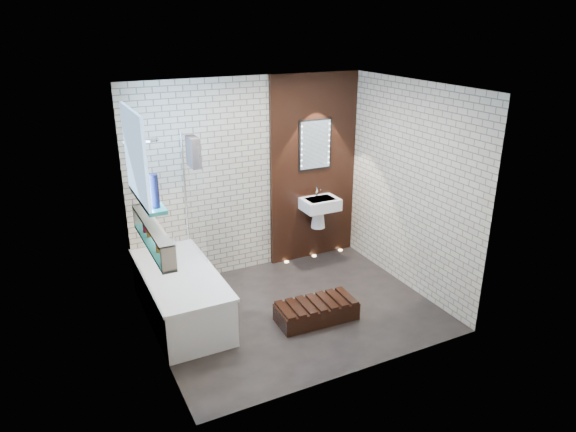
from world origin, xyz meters
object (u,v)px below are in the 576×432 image
walnut_step (316,312)px  led_mirror (315,145)px  bath_screen (194,197)px  washbasin (320,208)px  bathtub (181,294)px

walnut_step → led_mirror: bearing=62.2°
led_mirror → walnut_step: 2.32m
bath_screen → led_mirror: bearing=10.7°
led_mirror → walnut_step: (-0.81, -1.53, -1.55)m
washbasin → walnut_step: washbasin is taller
bathtub → led_mirror: (2.17, 0.78, 1.36)m
bath_screen → walnut_step: bearing=-49.7°
bath_screen → led_mirror: size_ratio=2.00×
walnut_step → bathtub: bearing=151.2°
bathtub → walnut_step: bathtub is taller
washbasin → walnut_step: 1.74m
led_mirror → bath_screen: bearing=-169.3°
bathtub → washbasin: size_ratio=3.00×
washbasin → walnut_step: bearing=-120.5°
walnut_step → washbasin: bearing=59.5°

